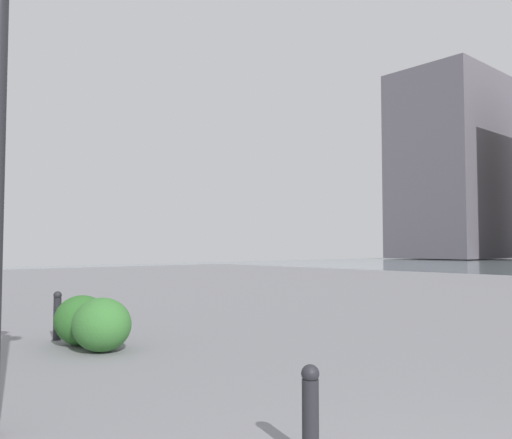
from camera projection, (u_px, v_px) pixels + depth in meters
name	position (u px, v px, depth m)	size (l,w,h in m)	color
building_highrise	(451.00, 167.00, 71.46)	(11.68, 15.08, 24.61)	#5B5660
bollard_near	(310.00, 409.00, 3.71)	(0.13, 0.13, 0.66)	#232328
bollard_mid	(57.00, 314.00, 8.44)	(0.13, 0.13, 0.78)	#232328
shrub_low	(82.00, 320.00, 8.00)	(0.89, 0.80, 0.75)	#2D6628
shrub_round	(102.00, 325.00, 7.50)	(0.90, 0.81, 0.76)	#387533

